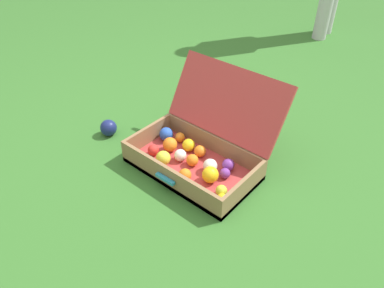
# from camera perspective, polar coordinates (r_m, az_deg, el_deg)

# --- Properties ---
(ground_plane) EXTENTS (16.00, 16.00, 0.00)m
(ground_plane) POSITION_cam_1_polar(r_m,az_deg,el_deg) (1.84, -0.60, -4.03)
(ground_plane) COLOR #336B28
(open_suitcase) EXTENTS (0.64, 0.57, 0.44)m
(open_suitcase) POSITION_cam_1_polar(r_m,az_deg,el_deg) (1.82, 1.21, -0.58)
(open_suitcase) COLOR #B23838
(open_suitcase) RESTS_ON ground
(stray_ball_on_grass) EXTENTS (0.09, 0.09, 0.09)m
(stray_ball_on_grass) POSITION_cam_1_polar(r_m,az_deg,el_deg) (2.11, -12.97, 2.50)
(stray_ball_on_grass) COLOR navy
(stray_ball_on_grass) RESTS_ON ground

